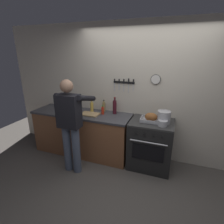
{
  "coord_description": "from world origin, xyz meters",
  "views": [
    {
      "loc": [
        0.55,
        -1.95,
        2.06
      ],
      "look_at": [
        -0.49,
        0.85,
        1.04
      ],
      "focal_mm": 28.2,
      "sensor_mm": 36.0,
      "label": 1
    }
  ],
  "objects_px": {
    "stock_pot": "(164,117)",
    "bottle_cooking_oil": "(92,107)",
    "roasting_pan": "(151,118)",
    "bottle_wine_red": "(115,107)",
    "saucepan": "(163,123)",
    "bottle_hot_sauce": "(103,111)",
    "person_cook": "(70,121)",
    "bottle_soy_sauce": "(75,106)",
    "cutting_board": "(90,114)",
    "stove": "(150,144)",
    "bottle_vinegar": "(104,107)"
  },
  "relations": [
    {
      "from": "stock_pot",
      "to": "bottle_cooking_oil",
      "type": "relative_size",
      "value": 0.88
    },
    {
      "from": "roasting_pan",
      "to": "bottle_wine_red",
      "type": "bearing_deg",
      "value": 166.31
    },
    {
      "from": "roasting_pan",
      "to": "saucepan",
      "type": "distance_m",
      "value": 0.24
    },
    {
      "from": "stock_pot",
      "to": "bottle_hot_sauce",
      "type": "height_order",
      "value": "stock_pot"
    },
    {
      "from": "roasting_pan",
      "to": "stock_pot",
      "type": "xyz_separation_m",
      "value": [
        0.21,
        0.01,
        0.04
      ]
    },
    {
      "from": "person_cook",
      "to": "bottle_hot_sauce",
      "type": "distance_m",
      "value": 0.73
    },
    {
      "from": "roasting_pan",
      "to": "bottle_soy_sauce",
      "type": "distance_m",
      "value": 1.61
    },
    {
      "from": "cutting_board",
      "to": "bottle_hot_sauce",
      "type": "xyz_separation_m",
      "value": [
        0.23,
        0.1,
        0.06
      ]
    },
    {
      "from": "saucepan",
      "to": "bottle_wine_red",
      "type": "xyz_separation_m",
      "value": [
        -0.95,
        0.3,
        0.09
      ]
    },
    {
      "from": "cutting_board",
      "to": "bottle_wine_red",
      "type": "distance_m",
      "value": 0.51
    },
    {
      "from": "stock_pot",
      "to": "cutting_board",
      "type": "bearing_deg",
      "value": -178.01
    },
    {
      "from": "stock_pot",
      "to": "person_cook",
      "type": "bearing_deg",
      "value": -157.87
    },
    {
      "from": "stove",
      "to": "person_cook",
      "type": "bearing_deg",
      "value": -154.84
    },
    {
      "from": "stove",
      "to": "saucepan",
      "type": "xyz_separation_m",
      "value": [
        0.19,
        -0.13,
        0.5
      ]
    },
    {
      "from": "stove",
      "to": "bottle_vinegar",
      "type": "distance_m",
      "value": 1.18
    },
    {
      "from": "bottle_wine_red",
      "to": "stove",
      "type": "bearing_deg",
      "value": -12.4
    },
    {
      "from": "stock_pot",
      "to": "bottle_hot_sauce",
      "type": "relative_size",
      "value": 1.23
    },
    {
      "from": "saucepan",
      "to": "bottle_hot_sauce",
      "type": "bearing_deg",
      "value": 171.03
    },
    {
      "from": "person_cook",
      "to": "stock_pot",
      "type": "distance_m",
      "value": 1.59
    },
    {
      "from": "person_cook",
      "to": "saucepan",
      "type": "relative_size",
      "value": 10.64
    },
    {
      "from": "bottle_hot_sauce",
      "to": "person_cook",
      "type": "bearing_deg",
      "value": -115.73
    },
    {
      "from": "roasting_pan",
      "to": "saucepan",
      "type": "height_order",
      "value": "roasting_pan"
    },
    {
      "from": "stove",
      "to": "roasting_pan",
      "type": "distance_m",
      "value": 0.52
    },
    {
      "from": "bottle_soy_sauce",
      "to": "bottle_cooking_oil",
      "type": "xyz_separation_m",
      "value": [
        0.4,
        0.0,
        0.01
      ]
    },
    {
      "from": "stove",
      "to": "stock_pot",
      "type": "bearing_deg",
      "value": -1.3
    },
    {
      "from": "stove",
      "to": "bottle_cooking_oil",
      "type": "bearing_deg",
      "value": 175.15
    },
    {
      "from": "stock_pot",
      "to": "bottle_soy_sauce",
      "type": "height_order",
      "value": "bottle_soy_sauce"
    },
    {
      "from": "roasting_pan",
      "to": "cutting_board",
      "type": "distance_m",
      "value": 1.18
    },
    {
      "from": "person_cook",
      "to": "bottle_hot_sauce",
      "type": "bearing_deg",
      "value": -18.8
    },
    {
      "from": "saucepan",
      "to": "bottle_wine_red",
      "type": "relative_size",
      "value": 0.47
    },
    {
      "from": "bottle_vinegar",
      "to": "person_cook",
      "type": "bearing_deg",
      "value": -108.04
    },
    {
      "from": "cutting_board",
      "to": "bottle_vinegar",
      "type": "bearing_deg",
      "value": 56.4
    },
    {
      "from": "stock_pot",
      "to": "bottle_hot_sauce",
      "type": "distance_m",
      "value": 1.16
    },
    {
      "from": "stock_pot",
      "to": "bottle_wine_red",
      "type": "distance_m",
      "value": 0.97
    },
    {
      "from": "cutting_board",
      "to": "bottle_hot_sauce",
      "type": "bearing_deg",
      "value": 24.37
    },
    {
      "from": "bottle_wine_red",
      "to": "bottle_vinegar",
      "type": "height_order",
      "value": "bottle_wine_red"
    },
    {
      "from": "bottle_cooking_oil",
      "to": "bottle_hot_sauce",
      "type": "distance_m",
      "value": 0.27
    },
    {
      "from": "bottle_cooking_oil",
      "to": "bottle_hot_sauce",
      "type": "bearing_deg",
      "value": -11.53
    },
    {
      "from": "bottle_soy_sauce",
      "to": "bottle_vinegar",
      "type": "relative_size",
      "value": 0.91
    },
    {
      "from": "stove",
      "to": "bottle_wine_red",
      "type": "height_order",
      "value": "bottle_wine_red"
    },
    {
      "from": "saucepan",
      "to": "cutting_board",
      "type": "relative_size",
      "value": 0.43
    },
    {
      "from": "roasting_pan",
      "to": "cutting_board",
      "type": "bearing_deg",
      "value": -178.02
    },
    {
      "from": "bottle_soy_sauce",
      "to": "bottle_hot_sauce",
      "type": "distance_m",
      "value": 0.67
    },
    {
      "from": "roasting_pan",
      "to": "saucepan",
      "type": "relative_size",
      "value": 2.26
    },
    {
      "from": "saucepan",
      "to": "bottle_soy_sauce",
      "type": "xyz_separation_m",
      "value": [
        -1.82,
        0.23,
        0.04
      ]
    },
    {
      "from": "bottle_wine_red",
      "to": "stock_pot",
      "type": "bearing_deg",
      "value": -10.25
    },
    {
      "from": "bottle_wine_red",
      "to": "bottle_vinegar",
      "type": "xyz_separation_m",
      "value": [
        -0.25,
        0.05,
        -0.04
      ]
    },
    {
      "from": "bottle_soy_sauce",
      "to": "bottle_cooking_oil",
      "type": "height_order",
      "value": "bottle_cooking_oil"
    },
    {
      "from": "person_cook",
      "to": "saucepan",
      "type": "xyz_separation_m",
      "value": [
        1.47,
        0.47,
        -0.0
      ]
    },
    {
      "from": "cutting_board",
      "to": "bottle_cooking_oil",
      "type": "height_order",
      "value": "bottle_cooking_oil"
    }
  ]
}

